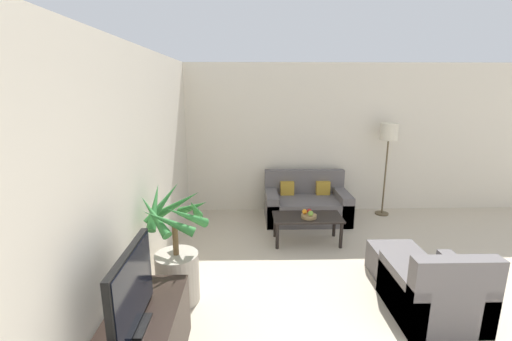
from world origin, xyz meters
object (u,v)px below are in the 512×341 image
at_px(sofa_loveseat, 306,204).
at_px(apple_green, 311,213).
at_px(orange_fruit, 305,212).
at_px(television, 132,290).
at_px(armchair, 434,292).
at_px(potted_palm, 177,260).
at_px(coffee_table, 307,220).
at_px(apple_red, 309,211).
at_px(fruit_bowl, 309,216).
at_px(ottoman, 396,262).
at_px(floor_lamp, 389,138).

xyz_separation_m(sofa_loveseat, apple_green, (-0.12, -1.05, 0.23)).
relative_size(sofa_loveseat, orange_fruit, 19.80).
xyz_separation_m(television, orange_fruit, (1.65, 2.55, -0.38)).
bearing_deg(armchair, potted_palm, 173.08).
distance_m(coffee_table, apple_red, 0.14).
xyz_separation_m(potted_palm, fruit_bowl, (1.66, 1.35, -0.04)).
bearing_deg(orange_fruit, coffee_table, 31.18).
distance_m(television, apple_green, 3.04).
relative_size(fruit_bowl, apple_green, 2.85).
height_order(potted_palm, orange_fruit, potted_palm).
xyz_separation_m(armchair, ottoman, (-0.05, 0.78, -0.08)).
bearing_deg(coffee_table, sofa_loveseat, 81.32).
relative_size(floor_lamp, ottoman, 2.84).
bearing_deg(television, fruit_bowl, 55.79).
bearing_deg(floor_lamp, sofa_loveseat, -172.08).
relative_size(fruit_bowl, apple_red, 3.26).
xyz_separation_m(apple_red, armchair, (0.97, -1.72, -0.24)).
relative_size(orange_fruit, ottoman, 0.12).
distance_m(sofa_loveseat, armchair, 2.79).
distance_m(coffee_table, ottoman, 1.35).
bearing_deg(apple_red, television, -123.83).
height_order(potted_palm, ottoman, potted_palm).
distance_m(potted_palm, orange_fruit, 2.11).
bearing_deg(sofa_loveseat, apple_red, -97.20).
bearing_deg(apple_red, armchair, -60.60).
height_order(television, apple_green, television).
bearing_deg(coffee_table, orange_fruit, -148.82).
height_order(television, coffee_table, television).
xyz_separation_m(television, floor_lamp, (3.29, 3.72, 0.54)).
bearing_deg(ottoman, apple_green, 137.76).
bearing_deg(armchair, apple_green, 121.07).
relative_size(sofa_loveseat, apple_red, 20.72).
distance_m(sofa_loveseat, coffee_table, 0.95).
bearing_deg(television, sofa_loveseat, 62.28).
bearing_deg(apple_green, coffee_table, 101.59).
bearing_deg(fruit_bowl, apple_green, -75.97).
bearing_deg(ottoman, television, -148.38).
bearing_deg(fruit_bowl, coffee_table, 99.42).
xyz_separation_m(television, potted_palm, (0.06, 1.18, -0.40)).
bearing_deg(television, armchair, 17.59).
xyz_separation_m(sofa_loveseat, floor_lamp, (1.44, 0.20, 1.14)).
height_order(sofa_loveseat, apple_red, sofa_loveseat).
height_order(apple_green, ottoman, apple_green).
xyz_separation_m(television, ottoman, (2.65, 1.63, -0.70)).
bearing_deg(coffee_table, floor_lamp, 35.55).
bearing_deg(orange_fruit, potted_palm, -139.21).
height_order(apple_green, orange_fruit, apple_green).
bearing_deg(apple_green, orange_fruit, 131.43).
relative_size(apple_red, ottoman, 0.12).
bearing_deg(ottoman, fruit_bowl, 136.39).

